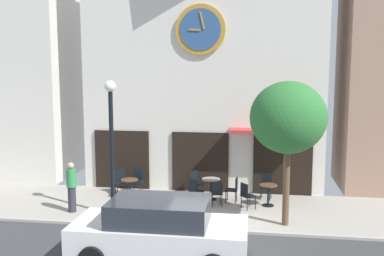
{
  "coord_description": "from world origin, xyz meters",
  "views": [
    {
      "loc": [
        1.33,
        -12.36,
        4.74
      ],
      "look_at": [
        -0.85,
        2.15,
        2.75
      ],
      "focal_mm": 41.56,
      "sensor_mm": 36.0,
      "label": 1
    }
  ],
  "objects_px": {
    "cafe_table_near_curb": "(268,192)",
    "cafe_chair_left_end": "(195,190)",
    "cafe_chair_curbside": "(195,181)",
    "cafe_chair_corner": "(217,192)",
    "cafe_table_center": "(130,186)",
    "cafe_table_center_left": "(211,185)",
    "cafe_chair_under_awning": "(246,194)",
    "cafe_chair_near_tree": "(266,185)",
    "cafe_chair_mid_row": "(120,180)",
    "parked_car_white": "(160,230)",
    "cafe_chair_near_lamp": "(234,188)",
    "pedestrian_green": "(72,186)",
    "cafe_chair_facing_wall": "(137,179)",
    "street_lamp": "(112,148)",
    "street_tree": "(288,118)"
  },
  "relations": [
    {
      "from": "cafe_table_near_curb",
      "to": "cafe_chair_left_end",
      "type": "xyz_separation_m",
      "value": [
        -2.53,
        -0.2,
        0.04
      ]
    },
    {
      "from": "cafe_table_near_curb",
      "to": "cafe_chair_curbside",
      "type": "relative_size",
      "value": 0.83
    },
    {
      "from": "cafe_chair_corner",
      "to": "cafe_table_center",
      "type": "bearing_deg",
      "value": 171.6
    },
    {
      "from": "cafe_table_center_left",
      "to": "cafe_chair_under_awning",
      "type": "bearing_deg",
      "value": -35.67
    },
    {
      "from": "cafe_table_center",
      "to": "cafe_chair_near_tree",
      "type": "distance_m",
      "value": 4.98
    },
    {
      "from": "cafe_chair_mid_row",
      "to": "parked_car_white",
      "type": "xyz_separation_m",
      "value": [
        2.78,
        -5.55,
        0.23
      ]
    },
    {
      "from": "cafe_table_center_left",
      "to": "cafe_chair_left_end",
      "type": "relative_size",
      "value": 0.85
    },
    {
      "from": "cafe_chair_near_lamp",
      "to": "cafe_chair_mid_row",
      "type": "height_order",
      "value": "same"
    },
    {
      "from": "cafe_chair_near_tree",
      "to": "pedestrian_green",
      "type": "height_order",
      "value": "pedestrian_green"
    },
    {
      "from": "cafe_chair_corner",
      "to": "parked_car_white",
      "type": "height_order",
      "value": "parked_car_white"
    },
    {
      "from": "cafe_chair_facing_wall",
      "to": "parked_car_white",
      "type": "bearing_deg",
      "value": -69.39
    },
    {
      "from": "pedestrian_green",
      "to": "cafe_chair_mid_row",
      "type": "bearing_deg",
      "value": 68.29
    },
    {
      "from": "cafe_chair_curbside",
      "to": "parked_car_white",
      "type": "distance_m",
      "value": 5.81
    },
    {
      "from": "cafe_chair_corner",
      "to": "cafe_chair_mid_row",
      "type": "height_order",
      "value": "same"
    },
    {
      "from": "street_lamp",
      "to": "cafe_chair_near_lamp",
      "type": "relative_size",
      "value": 4.84
    },
    {
      "from": "cafe_table_near_curb",
      "to": "cafe_chair_curbside",
      "type": "bearing_deg",
      "value": 160.39
    },
    {
      "from": "cafe_chair_under_awning",
      "to": "parked_car_white",
      "type": "distance_m",
      "value": 4.81
    },
    {
      "from": "cafe_chair_under_awning",
      "to": "cafe_chair_curbside",
      "type": "height_order",
      "value": "same"
    },
    {
      "from": "street_lamp",
      "to": "cafe_table_center",
      "type": "distance_m",
      "value": 2.52
    },
    {
      "from": "cafe_chair_facing_wall",
      "to": "cafe_chair_mid_row",
      "type": "distance_m",
      "value": 0.65
    },
    {
      "from": "cafe_chair_near_tree",
      "to": "cafe_chair_corner",
      "type": "bearing_deg",
      "value": -144.81
    },
    {
      "from": "cafe_table_center_left",
      "to": "parked_car_white",
      "type": "bearing_deg",
      "value": -97.57
    },
    {
      "from": "cafe_chair_mid_row",
      "to": "cafe_chair_corner",
      "type": "bearing_deg",
      "value": -15.71
    },
    {
      "from": "cafe_table_near_curb",
      "to": "street_lamp",
      "type": "bearing_deg",
      "value": -161.12
    },
    {
      "from": "cafe_table_center",
      "to": "cafe_chair_near_lamp",
      "type": "height_order",
      "value": "cafe_chair_near_lamp"
    },
    {
      "from": "cafe_chair_near_lamp",
      "to": "parked_car_white",
      "type": "relative_size",
      "value": 0.21
    },
    {
      "from": "cafe_table_center_left",
      "to": "cafe_chair_facing_wall",
      "type": "bearing_deg",
      "value": 169.86
    },
    {
      "from": "cafe_chair_near_lamp",
      "to": "cafe_chair_facing_wall",
      "type": "xyz_separation_m",
      "value": [
        -3.73,
        0.77,
        0.0
      ]
    },
    {
      "from": "cafe_table_near_curb",
      "to": "cafe_chair_under_awning",
      "type": "xyz_separation_m",
      "value": [
        -0.74,
        -0.48,
        0.04
      ]
    },
    {
      "from": "cafe_chair_corner",
      "to": "cafe_chair_curbside",
      "type": "height_order",
      "value": "same"
    },
    {
      "from": "cafe_table_center_left",
      "to": "cafe_chair_near_lamp",
      "type": "bearing_deg",
      "value": -16.47
    },
    {
      "from": "cafe_chair_mid_row",
      "to": "cafe_chair_curbside",
      "type": "bearing_deg",
      "value": 5.16
    },
    {
      "from": "cafe_chair_left_end",
      "to": "cafe_chair_under_awning",
      "type": "distance_m",
      "value": 1.82
    },
    {
      "from": "cafe_table_near_curb",
      "to": "cafe_chair_curbside",
      "type": "distance_m",
      "value": 2.86
    },
    {
      "from": "cafe_chair_near_lamp",
      "to": "cafe_chair_under_awning",
      "type": "xyz_separation_m",
      "value": [
        0.47,
        -0.69,
        0.0
      ]
    },
    {
      "from": "cafe_table_center_left",
      "to": "cafe_chair_near_lamp",
      "type": "xyz_separation_m",
      "value": [
        0.84,
        -0.25,
        0.0
      ]
    },
    {
      "from": "cafe_table_near_curb",
      "to": "cafe_chair_corner",
      "type": "height_order",
      "value": "cafe_chair_corner"
    },
    {
      "from": "cafe_table_center_left",
      "to": "cafe_chair_near_lamp",
      "type": "distance_m",
      "value": 0.87
    },
    {
      "from": "cafe_table_center",
      "to": "pedestrian_green",
      "type": "bearing_deg",
      "value": -130.14
    },
    {
      "from": "cafe_chair_corner",
      "to": "cafe_chair_under_awning",
      "type": "xyz_separation_m",
      "value": [
        1.02,
        -0.12,
        0.0
      ]
    },
    {
      "from": "cafe_table_center_left",
      "to": "cafe_chair_facing_wall",
      "type": "xyz_separation_m",
      "value": [
        -2.89,
        0.52,
        0.0
      ]
    },
    {
      "from": "cafe_table_near_curb",
      "to": "pedestrian_green",
      "type": "xyz_separation_m",
      "value": [
        -6.45,
        -1.61,
        0.37
      ]
    },
    {
      "from": "cafe_chair_under_awning",
      "to": "cafe_table_center",
      "type": "bearing_deg",
      "value": 172.01
    },
    {
      "from": "cafe_chair_left_end",
      "to": "parked_car_white",
      "type": "distance_m",
      "value": 4.65
    },
    {
      "from": "cafe_chair_mid_row",
      "to": "pedestrian_green",
      "type": "distance_m",
      "value": 2.52
    },
    {
      "from": "street_tree",
      "to": "parked_car_white",
      "type": "relative_size",
      "value": 1.01
    },
    {
      "from": "cafe_chair_corner",
      "to": "cafe_chair_under_awning",
      "type": "height_order",
      "value": "same"
    },
    {
      "from": "pedestrian_green",
      "to": "street_lamp",
      "type": "bearing_deg",
      "value": -3.93
    },
    {
      "from": "cafe_table_center",
      "to": "cafe_chair_corner",
      "type": "relative_size",
      "value": 0.8
    },
    {
      "from": "cafe_table_center",
      "to": "cafe_chair_corner",
      "type": "xyz_separation_m",
      "value": [
        3.23,
        -0.48,
        0.05
      ]
    }
  ]
}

